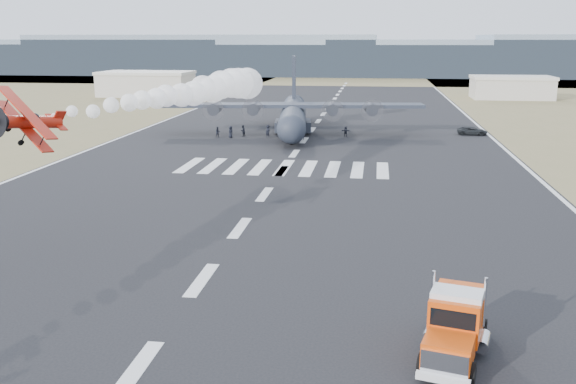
% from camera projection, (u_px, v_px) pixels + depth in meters
% --- Properties ---
extents(ground, '(500.00, 500.00, 0.00)m').
position_uv_depth(ground, '(135.00, 371.00, 30.63)').
color(ground, black).
rests_on(ground, ground).
extents(scrub_far, '(500.00, 80.00, 0.00)m').
position_uv_depth(scrub_far, '(349.00, 79.00, 252.19)').
color(scrub_far, olive).
rests_on(scrub_far, ground).
extents(runway_markings, '(60.00, 260.00, 0.01)m').
position_uv_depth(runway_markings, '(294.00, 154.00, 88.43)').
color(runway_markings, silver).
rests_on(runway_markings, ground).
extents(ridge_seg_b, '(150.00, 50.00, 15.00)m').
position_uv_depth(ridge_seg_b, '(71.00, 56.00, 296.61)').
color(ridge_seg_b, slate).
rests_on(ridge_seg_b, ground).
extents(ridge_seg_c, '(150.00, 50.00, 17.00)m').
position_uv_depth(ridge_seg_c, '(208.00, 54.00, 287.74)').
color(ridge_seg_c, slate).
rests_on(ridge_seg_c, ground).
extents(ridge_seg_d, '(150.00, 50.00, 13.00)m').
position_uv_depth(ridge_seg_d, '(353.00, 60.00, 279.57)').
color(ridge_seg_d, slate).
rests_on(ridge_seg_d, ground).
extents(ridge_seg_e, '(150.00, 50.00, 15.00)m').
position_uv_depth(ridge_seg_e, '(507.00, 58.00, 270.70)').
color(ridge_seg_e, slate).
rests_on(ridge_seg_e, ground).
extents(hangar_left, '(24.50, 14.50, 6.70)m').
position_uv_depth(hangar_left, '(147.00, 83.00, 176.42)').
color(hangar_left, '#A9A397').
rests_on(hangar_left, ground).
extents(hangar_right, '(20.50, 12.50, 5.90)m').
position_uv_depth(hangar_right, '(511.00, 87.00, 168.31)').
color(hangar_right, '#A9A397').
rests_on(hangar_right, ground).
extents(semi_truck, '(4.12, 7.96, 3.50)m').
position_uv_depth(semi_truck, '(456.00, 324.00, 31.71)').
color(semi_truck, black).
rests_on(semi_truck, ground).
extents(aerobatic_biplane, '(5.28, 5.69, 4.61)m').
position_uv_depth(aerobatic_biplane, '(27.00, 122.00, 44.62)').
color(aerobatic_biplane, '#AC220B').
extents(smoke_trail, '(9.60, 37.25, 3.87)m').
position_uv_depth(smoke_trail, '(219.00, 87.00, 72.70)').
color(smoke_trail, white).
extents(transport_aircraft, '(42.87, 35.20, 12.36)m').
position_uv_depth(transport_aircraft, '(293.00, 114.00, 107.47)').
color(transport_aircraft, black).
rests_on(transport_aircraft, ground).
extents(support_vehicle, '(4.89, 2.35, 1.34)m').
position_uv_depth(support_vehicle, '(472.00, 131.00, 105.45)').
color(support_vehicle, black).
rests_on(support_vehicle, ground).
extents(crew_a, '(0.86, 0.82, 1.85)m').
position_uv_depth(crew_a, '(267.00, 132.00, 102.30)').
color(crew_a, black).
rests_on(crew_a, ground).
extents(crew_b, '(0.92, 1.01, 1.76)m').
position_uv_depth(crew_b, '(243.00, 131.00, 104.04)').
color(crew_b, black).
rests_on(crew_b, ground).
extents(crew_c, '(0.96, 1.22, 1.71)m').
position_uv_depth(crew_c, '(268.00, 130.00, 104.69)').
color(crew_c, black).
rests_on(crew_c, ground).
extents(crew_d, '(1.20, 1.12, 1.87)m').
position_uv_depth(crew_d, '(292.00, 130.00, 104.86)').
color(crew_d, black).
rests_on(crew_d, ground).
extents(crew_e, '(0.89, 1.07, 1.87)m').
position_uv_depth(crew_e, '(231.00, 132.00, 102.33)').
color(crew_e, black).
rests_on(crew_e, ground).
extents(crew_f, '(1.54, 0.61, 1.62)m').
position_uv_depth(crew_f, '(346.00, 131.00, 103.79)').
color(crew_f, black).
rests_on(crew_f, ground).
extents(crew_g, '(0.75, 0.69, 1.66)m').
position_uv_depth(crew_g, '(303.00, 135.00, 100.07)').
color(crew_g, black).
rests_on(crew_g, ground).
extents(crew_h, '(0.98, 0.87, 1.71)m').
position_uv_depth(crew_h, '(218.00, 132.00, 102.60)').
color(crew_h, black).
rests_on(crew_h, ground).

